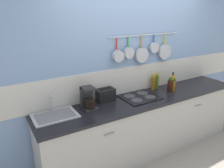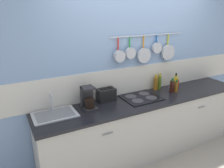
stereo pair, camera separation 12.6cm
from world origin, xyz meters
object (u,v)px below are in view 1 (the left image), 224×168
(toaster, at_px, (106,95))
(bottle_dish_soap, at_px, (170,85))
(bottle_hot_sauce, at_px, (174,84))
(bottle_olive_oil, at_px, (174,86))
(coffee_maker, at_px, (88,99))
(bottle_cooking_wine, at_px, (157,81))
(bottle_vinegar, at_px, (172,80))
(bottle_sesame_oil, at_px, (153,83))

(toaster, height_order, bottle_dish_soap, bottle_dish_soap)
(bottle_dish_soap, distance_m, bottle_hot_sauce, 0.14)
(bottle_olive_oil, relative_size, bottle_hot_sauce, 0.98)
(bottle_olive_oil, bearing_deg, coffee_maker, 175.61)
(bottle_cooking_wine, height_order, bottle_dish_soap, bottle_cooking_wine)
(bottle_cooking_wine, relative_size, bottle_vinegar, 1.07)
(bottle_cooking_wine, bearing_deg, coffee_maker, -174.84)
(bottle_olive_oil, bearing_deg, bottle_hot_sauce, 38.65)
(coffee_maker, relative_size, toaster, 1.07)
(bottle_olive_oil, bearing_deg, toaster, 169.70)
(toaster, xyz_separation_m, bottle_sesame_oil, (0.87, 0.02, 0.02))
(coffee_maker, xyz_separation_m, toaster, (0.31, 0.09, -0.03))
(coffee_maker, bearing_deg, bottle_sesame_oil, 5.33)
(toaster, bearing_deg, bottle_vinegar, -2.16)
(toaster, xyz_separation_m, bottle_cooking_wine, (0.95, 0.02, 0.03))
(bottle_cooking_wine, distance_m, bottle_dish_soap, 0.22)
(bottle_sesame_oil, bearing_deg, bottle_hot_sauce, -30.06)
(bottle_vinegar, bearing_deg, coffee_maker, -178.30)
(toaster, distance_m, bottle_sesame_oil, 0.87)
(bottle_olive_oil, bearing_deg, bottle_vinegar, 50.12)
(bottle_cooking_wine, xyz_separation_m, bottle_dish_soap, (0.07, -0.21, -0.02))
(bottle_hot_sauce, xyz_separation_m, bottle_vinegar, (0.06, 0.10, 0.02))
(toaster, relative_size, bottle_sesame_oil, 1.07)
(toaster, bearing_deg, bottle_olive_oil, -10.30)
(bottle_hot_sauce, height_order, bottle_vinegar, bottle_vinegar)
(bottle_hot_sauce, bearing_deg, bottle_sesame_oil, 149.94)
(bottle_sesame_oil, height_order, bottle_hot_sauce, bottle_sesame_oil)
(coffee_maker, relative_size, bottle_vinegar, 1.18)
(bottle_olive_oil, bearing_deg, bottle_sesame_oil, 135.30)
(bottle_hot_sauce, bearing_deg, toaster, 172.80)
(bottle_cooking_wine, xyz_separation_m, bottle_hot_sauce, (0.21, -0.17, -0.03))
(coffee_maker, height_order, bottle_hot_sauce, coffee_maker)
(bottle_olive_oil, bearing_deg, bottle_cooking_wine, 123.45)
(coffee_maker, height_order, bottle_cooking_wine, coffee_maker)
(bottle_sesame_oil, relative_size, bottle_olive_oil, 1.30)
(coffee_maker, relative_size, bottle_hot_sauce, 1.46)
(bottle_hot_sauce, distance_m, bottle_vinegar, 0.12)
(bottle_dish_soap, xyz_separation_m, bottle_hot_sauce, (0.14, 0.04, -0.01))
(bottle_cooking_wine, height_order, bottle_olive_oil, bottle_cooking_wine)
(coffee_maker, xyz_separation_m, bottle_hot_sauce, (1.46, -0.06, -0.03))
(bottle_sesame_oil, relative_size, bottle_hot_sauce, 1.27)
(bottle_dish_soap, bearing_deg, bottle_olive_oil, -11.30)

